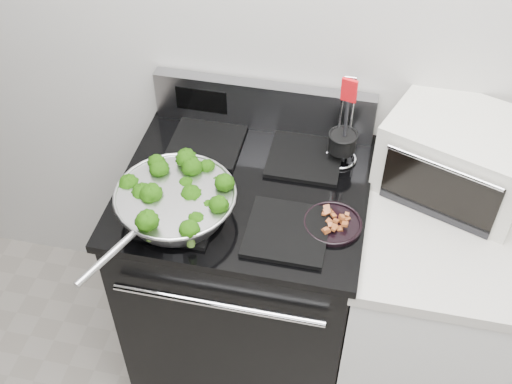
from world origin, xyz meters
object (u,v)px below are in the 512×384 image
(skillet, at_px, (175,202))
(bacon_plate, at_px, (333,221))
(toaster_oven, at_px, (460,156))
(utensil_holder, at_px, (342,146))
(gas_range, at_px, (246,274))

(skillet, distance_m, bacon_plate, 0.47)
(bacon_plate, bearing_deg, toaster_oven, 38.70)
(skillet, relative_size, utensil_holder, 1.69)
(skillet, bearing_deg, gas_range, 67.53)
(gas_range, relative_size, skillet, 2.02)
(utensil_holder, bearing_deg, gas_range, -133.39)
(bacon_plate, height_order, toaster_oven, toaster_oven)
(gas_range, xyz_separation_m, skillet, (-0.17, -0.17, 0.52))
(skillet, bearing_deg, utensil_holder, 60.32)
(gas_range, xyz_separation_m, toaster_oven, (0.65, 0.17, 0.56))
(utensil_holder, bearing_deg, skillet, -128.24)
(bacon_plate, xyz_separation_m, utensil_holder, (-0.01, 0.30, 0.04))
(gas_range, xyz_separation_m, bacon_plate, (0.30, -0.11, 0.48))
(gas_range, bearing_deg, toaster_oven, 14.64)
(toaster_oven, bearing_deg, skillet, -136.98)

